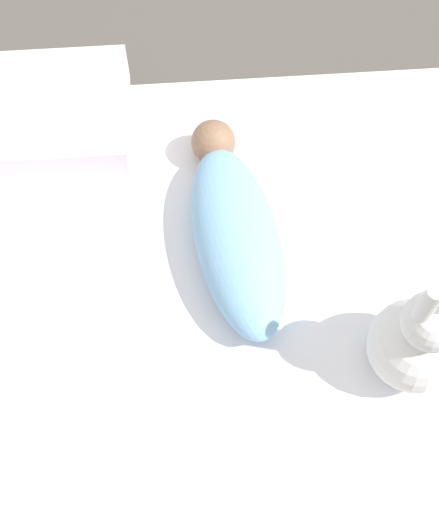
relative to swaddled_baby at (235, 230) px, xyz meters
The scene contains 5 objects.
ground_plane 0.23m from the swaddled_baby, 47.89° to the left, with size 12.00×12.00×0.00m, color #514C47.
bed_mattress 0.18m from the swaddled_baby, 47.89° to the left, with size 1.57×1.08×0.14m.
swaddled_baby is the anchor object (origin of this frame).
pillow 0.52m from the swaddled_baby, 39.44° to the right, with size 0.36×0.31×0.11m.
bunny_plush 0.44m from the swaddled_baby, 137.68° to the left, with size 0.18×0.18×0.36m.
Camera 1 is at (0.01, 0.63, 1.53)m, focal length 50.00 mm.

